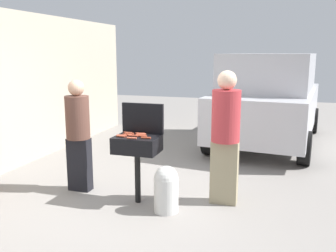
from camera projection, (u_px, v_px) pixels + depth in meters
The scene contains 20 objects.
ground_plane at pixel (132, 200), 5.23m from camera, with size 24.00×24.00×0.00m, color gray.
house_wall_side at pixel (15, 90), 6.69m from camera, with size 0.24×8.00×2.77m, color #B2A893.
bbq_grill at pixel (137, 147), 5.02m from camera, with size 0.60×0.44×0.94m.
grill_lid_open at pixel (143, 118), 5.16m from camera, with size 0.60×0.05×0.42m, color black.
hot_dog_0 at pixel (142, 136), 4.95m from camera, with size 0.03×0.03×0.13m, color #AD4228.
hot_dog_1 at pixel (129, 134), 5.10m from camera, with size 0.03×0.03×0.13m, color #AD4228.
hot_dog_2 at pixel (121, 136), 4.94m from camera, with size 0.03×0.03×0.13m, color #B74C33.
hot_dog_3 at pixel (128, 133), 5.16m from camera, with size 0.03×0.03×0.13m, color #C6593D.
hot_dog_4 at pixel (146, 138), 4.85m from camera, with size 0.03×0.03×0.13m, color #AD4228.
hot_dog_5 at pixel (122, 136), 4.98m from camera, with size 0.03×0.03×0.13m, color #B74C33.
hot_dog_6 at pixel (128, 135), 5.03m from camera, with size 0.03×0.03×0.13m, color #AD4228.
hot_dog_7 at pixel (141, 134), 5.07m from camera, with size 0.03×0.03×0.13m, color #C6593D.
hot_dog_8 at pixel (140, 135), 5.00m from camera, with size 0.03×0.03×0.13m, color #AD4228.
hot_dog_9 at pixel (140, 133), 5.11m from camera, with size 0.03×0.03×0.13m, color #AD4228.
hot_dog_10 at pixel (133, 136), 4.97m from camera, with size 0.03×0.03×0.13m, color #B74C33.
hot_dog_11 at pixel (132, 138), 4.84m from camera, with size 0.03×0.03×0.13m, color #C6593D.
propane_tank at pixel (166, 188), 4.80m from camera, with size 0.32×0.32×0.62m.
person_left at pixel (78, 132), 5.46m from camera, with size 0.35×0.35×1.66m.
person_right at pixel (225, 133), 4.96m from camera, with size 0.38×0.38×1.82m.
parked_minivan at pixel (269, 98), 8.36m from camera, with size 2.41×4.58×2.02m.
Camera 1 is at (1.97, -4.54, 2.04)m, focal length 39.72 mm.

